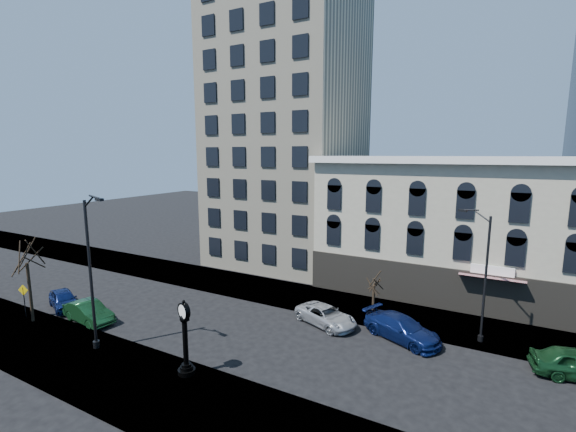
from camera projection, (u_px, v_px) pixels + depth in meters
The scene contains 15 objects.
ground at pixel (238, 330), 27.99m from camera, with size 160.00×160.00×0.00m, color black.
sidewalk_far at pixel (290, 294), 34.94m from camera, with size 160.00×6.00×0.12m, color gray.
sidewalk_near at pixel (152, 387), 21.03m from camera, with size 160.00×6.00×0.12m, color gray.
cream_tower at pixel (287, 96), 44.20m from camera, with size 15.90×15.40×42.50m.
victorian_row at pixel (445, 228), 35.23m from camera, with size 22.60×11.19×12.50m.
street_clock at pixel (185, 341), 21.93m from camera, with size 1.01×1.01×4.45m.
street_lamp_near at pixel (93, 233), 23.53m from camera, with size 2.65×0.73×10.31m.
street_lamp_far at pixel (478, 241), 25.52m from camera, with size 2.20×1.18×9.09m.
bare_tree_near at pixel (25, 250), 28.37m from camera, with size 4.26×4.26×7.32m.
bare_tree_far at pixel (374, 280), 30.39m from camera, with size 2.12×2.12×3.64m.
warning_sign at pixel (24, 295), 29.64m from camera, with size 0.82×0.31×2.62m.
car_near_a at pixel (64, 299), 31.90m from camera, with size 1.75×4.35×1.48m, color #0C194C.
car_near_b at pixel (89, 312), 29.27m from camera, with size 1.65×4.73×1.56m, color #143F1E.
car_far_a at pixel (326, 316), 28.80m from camera, with size 2.30×5.00×1.39m, color #A5A8AD.
car_far_b at pixel (402, 328), 26.47m from camera, with size 2.27×5.58×1.62m, color #0C194C.
Camera 1 is at (15.72, -21.43, 12.65)m, focal length 24.00 mm.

